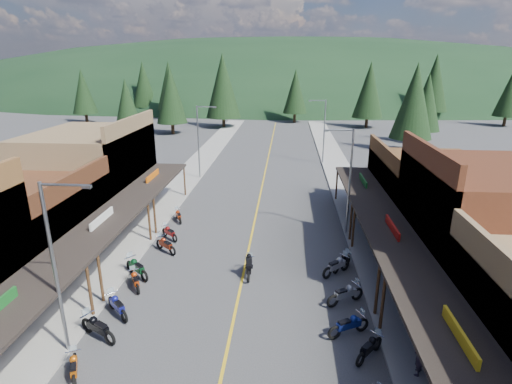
% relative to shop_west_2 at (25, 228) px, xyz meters
% --- Properties ---
extents(ground, '(220.00, 220.00, 0.00)m').
position_rel_shop_west_2_xyz_m(ground, '(13.75, -1.70, -2.53)').
color(ground, '#38383A').
rests_on(ground, ground).
extents(centerline, '(0.15, 90.00, 0.01)m').
position_rel_shop_west_2_xyz_m(centerline, '(13.75, 18.30, -2.53)').
color(centerline, gold).
rests_on(centerline, ground).
extents(sidewalk_west, '(3.40, 94.00, 0.15)m').
position_rel_shop_west_2_xyz_m(sidewalk_west, '(5.05, 18.30, -2.46)').
color(sidewalk_west, gray).
rests_on(sidewalk_west, ground).
extents(sidewalk_east, '(3.40, 94.00, 0.15)m').
position_rel_shop_west_2_xyz_m(sidewalk_east, '(22.45, 18.30, -2.46)').
color(sidewalk_east, gray).
rests_on(sidewalk_east, ground).
extents(shop_west_2, '(10.90, 9.00, 6.20)m').
position_rel_shop_west_2_xyz_m(shop_west_2, '(0.00, 0.00, 0.00)').
color(shop_west_2, '#3F2111').
rests_on(shop_west_2, ground).
extents(shop_west_3, '(10.90, 10.20, 8.20)m').
position_rel_shop_west_2_xyz_m(shop_west_3, '(-0.03, 9.60, 0.99)').
color(shop_west_3, brown).
rests_on(shop_west_3, ground).
extents(shop_east_2, '(10.90, 9.00, 8.20)m').
position_rel_shop_west_2_xyz_m(shop_east_2, '(27.54, 0.00, 0.99)').
color(shop_east_2, '#562B19').
rests_on(shop_east_2, ground).
extents(shop_east_3, '(10.90, 10.20, 6.20)m').
position_rel_shop_west_2_xyz_m(shop_east_3, '(27.51, 9.60, -0.00)').
color(shop_east_3, '#4C2D16').
rests_on(shop_east_3, ground).
extents(streetlight_0, '(2.16, 0.18, 8.00)m').
position_rel_shop_west_2_xyz_m(streetlight_0, '(6.80, -7.70, 1.93)').
color(streetlight_0, gray).
rests_on(streetlight_0, ground).
extents(streetlight_1, '(2.16, 0.18, 8.00)m').
position_rel_shop_west_2_xyz_m(streetlight_1, '(6.80, 20.30, 1.93)').
color(streetlight_1, gray).
rests_on(streetlight_1, ground).
extents(streetlight_2, '(2.16, 0.18, 8.00)m').
position_rel_shop_west_2_xyz_m(streetlight_2, '(20.71, 6.30, 1.93)').
color(streetlight_2, gray).
rests_on(streetlight_2, ground).
extents(streetlight_3, '(2.16, 0.18, 8.00)m').
position_rel_shop_west_2_xyz_m(streetlight_3, '(20.71, 28.30, 1.93)').
color(streetlight_3, gray).
rests_on(streetlight_3, ground).
extents(ridge_hill, '(310.00, 140.00, 60.00)m').
position_rel_shop_west_2_xyz_m(ridge_hill, '(13.75, 133.30, -2.53)').
color(ridge_hill, black).
rests_on(ridge_hill, ground).
extents(pine_0, '(5.04, 5.04, 11.00)m').
position_rel_shop_west_2_xyz_m(pine_0, '(-26.25, 60.30, 3.95)').
color(pine_0, black).
rests_on(pine_0, ground).
extents(pine_1, '(5.88, 5.88, 12.50)m').
position_rel_shop_west_2_xyz_m(pine_1, '(-10.25, 68.30, 4.70)').
color(pine_1, black).
rests_on(pine_1, ground).
extents(pine_2, '(6.72, 6.72, 14.00)m').
position_rel_shop_west_2_xyz_m(pine_2, '(3.75, 56.30, 5.46)').
color(pine_2, black).
rests_on(pine_2, ground).
extents(pine_3, '(5.04, 5.04, 11.00)m').
position_rel_shop_west_2_xyz_m(pine_3, '(17.75, 64.30, 3.95)').
color(pine_3, black).
rests_on(pine_3, ground).
extents(pine_4, '(5.88, 5.88, 12.50)m').
position_rel_shop_west_2_xyz_m(pine_4, '(31.75, 58.30, 4.70)').
color(pine_4, black).
rests_on(pine_4, ground).
extents(pine_5, '(6.72, 6.72, 14.00)m').
position_rel_shop_west_2_xyz_m(pine_5, '(47.75, 70.30, 5.46)').
color(pine_5, black).
rests_on(pine_5, ground).
extents(pine_6, '(5.04, 5.04, 11.00)m').
position_rel_shop_west_2_xyz_m(pine_6, '(59.75, 62.30, 3.95)').
color(pine_6, black).
rests_on(pine_6, ground).
extents(pine_7, '(5.88, 5.88, 12.50)m').
position_rel_shop_west_2_xyz_m(pine_7, '(-18.25, 74.30, 4.70)').
color(pine_7, black).
rests_on(pine_7, ground).
extents(pine_8, '(4.48, 4.48, 10.00)m').
position_rel_shop_west_2_xyz_m(pine_8, '(-8.25, 38.30, 3.44)').
color(pine_8, black).
rests_on(pine_8, ground).
extents(pine_9, '(4.93, 4.93, 10.80)m').
position_rel_shop_west_2_xyz_m(pine_9, '(37.75, 43.30, 3.85)').
color(pine_9, black).
rests_on(pine_9, ground).
extents(pine_10, '(5.38, 5.38, 11.60)m').
position_rel_shop_west_2_xyz_m(pine_10, '(-4.25, 48.30, 4.25)').
color(pine_10, black).
rests_on(pine_10, ground).
extents(pine_11, '(5.82, 5.82, 12.40)m').
position_rel_shop_west_2_xyz_m(pine_11, '(33.75, 36.30, 4.65)').
color(pine_11, black).
rests_on(pine_11, ground).
extents(bike_west_4, '(1.39, 1.95, 1.07)m').
position_rel_shop_west_2_xyz_m(bike_west_4, '(7.72, -9.14, -2.00)').
color(bike_west_4, '#BD560D').
rests_on(bike_west_4, ground).
extents(bike_west_5, '(2.42, 1.80, 1.33)m').
position_rel_shop_west_2_xyz_m(bike_west_5, '(7.61, -6.74, -1.87)').
color(bike_west_5, black).
rests_on(bike_west_5, ground).
extents(bike_west_6, '(2.07, 2.05, 1.25)m').
position_rel_shop_west_2_xyz_m(bike_west_6, '(7.79, -4.91, -1.91)').
color(bike_west_6, navy).
rests_on(bike_west_6, ground).
extents(bike_west_7, '(1.56, 2.00, 1.11)m').
position_rel_shop_west_2_xyz_m(bike_west_7, '(7.75, -2.32, -1.98)').
color(bike_west_7, '#C53D0E').
rests_on(bike_west_7, ground).
extents(bike_west_8, '(2.29, 2.10, 1.34)m').
position_rel_shop_west_2_xyz_m(bike_west_8, '(7.38, -1.05, -1.87)').
color(bike_west_8, '#0B3B1B').
rests_on(bike_west_8, ground).
extents(bike_west_9, '(2.09, 1.86, 1.21)m').
position_rel_shop_west_2_xyz_m(bike_west_9, '(8.15, 2.31, -1.93)').
color(bike_west_9, maroon).
rests_on(bike_west_9, ground).
extents(bike_west_10, '(1.88, 1.83, 1.12)m').
position_rel_shop_west_2_xyz_m(bike_west_10, '(7.81, 4.40, -1.97)').
color(bike_west_10, maroon).
rests_on(bike_west_10, ground).
extents(bike_west_11, '(1.39, 1.95, 1.07)m').
position_rel_shop_west_2_xyz_m(bike_west_11, '(7.56, 7.82, -2.00)').
color(bike_west_11, '#AB2F0C').
rests_on(bike_west_11, ground).
extents(bike_east_5, '(1.82, 1.96, 1.15)m').
position_rel_shop_west_2_xyz_m(bike_east_5, '(20.06, -7.05, -1.96)').
color(bike_east_5, black).
rests_on(bike_east_5, ground).
extents(bike_east_6, '(2.29, 1.64, 1.25)m').
position_rel_shop_west_2_xyz_m(bike_east_6, '(19.36, -5.57, -1.91)').
color(bike_east_6, navy).
rests_on(bike_east_6, ground).
extents(bike_east_7, '(2.33, 1.77, 1.29)m').
position_rel_shop_west_2_xyz_m(bike_east_7, '(19.55, -2.93, -1.89)').
color(bike_east_7, gray).
rests_on(bike_east_7, ground).
extents(bike_east_8, '(2.22, 2.12, 1.31)m').
position_rel_shop_west_2_xyz_m(bike_east_8, '(19.43, 0.18, -1.88)').
color(bike_east_8, gray).
rests_on(bike_east_8, ground).
extents(bike_east_9, '(1.74, 2.02, 1.15)m').
position_rel_shop_west_2_xyz_m(bike_east_9, '(19.85, 0.84, -1.96)').
color(bike_east_9, black).
rests_on(bike_east_9, ground).
extents(rider_on_bike, '(0.77, 2.13, 1.60)m').
position_rel_shop_west_2_xyz_m(rider_on_bike, '(14.14, -0.41, -1.89)').
color(rider_on_bike, black).
rests_on(rider_on_bike, ground).
extents(pedestrian_east_a, '(0.65, 0.77, 1.78)m').
position_rel_shop_west_2_xyz_m(pedestrian_east_a, '(21.86, -8.01, -1.49)').
color(pedestrian_east_a, black).
rests_on(pedestrian_east_a, sidewalk_east).
extents(pedestrian_east_b, '(0.87, 0.55, 1.70)m').
position_rel_shop_west_2_xyz_m(pedestrian_east_b, '(22.23, 9.92, -1.53)').
color(pedestrian_east_b, brown).
rests_on(pedestrian_east_b, sidewalk_east).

